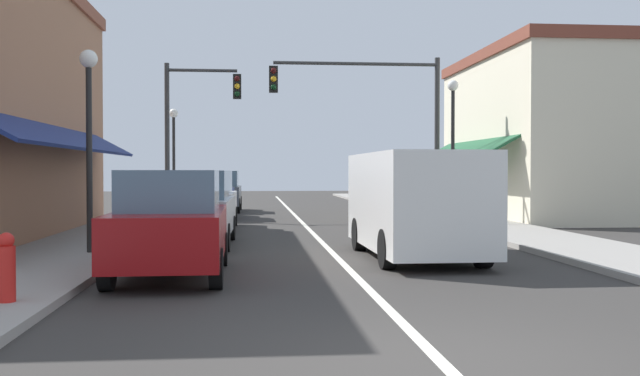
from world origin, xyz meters
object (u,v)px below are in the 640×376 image
(street_lamp_left_far, at_px, (174,142))
(fire_hydrant, at_px, (6,268))
(parked_car_nearest_left, at_px, (171,224))
(parked_car_far_left, at_px, (211,195))
(parked_car_second_left, at_px, (194,208))
(parked_car_distant_left, at_px, (220,191))
(street_lamp_right_mid, at_px, (453,127))
(street_lamp_left_near, at_px, (89,115))
(traffic_signal_mast_arm, at_px, (379,107))
(van_in_lane, at_px, (415,201))
(parked_car_third_left, at_px, (205,200))
(traffic_signal_left_corner, at_px, (191,117))

(street_lamp_left_far, height_order, fire_hydrant, street_lamp_left_far)
(parked_car_nearest_left, relative_size, street_lamp_left_far, 0.96)
(parked_car_nearest_left, xyz_separation_m, parked_car_far_left, (-0.16, 14.87, 0.00))
(parked_car_second_left, bearing_deg, parked_car_far_left, 92.09)
(parked_car_distant_left, xyz_separation_m, street_lamp_right_mid, (7.98, -8.23, 2.33))
(parked_car_far_left, height_order, street_lamp_left_near, street_lamp_left_near)
(traffic_signal_mast_arm, height_order, street_lamp_left_near, traffic_signal_mast_arm)
(parked_car_second_left, bearing_deg, street_lamp_left_far, 99.27)
(parked_car_second_left, xyz_separation_m, van_in_lane, (4.61, -2.82, 0.27))
(van_in_lane, bearing_deg, street_lamp_left_near, 174.02)
(parked_car_second_left, height_order, parked_car_far_left, same)
(parked_car_nearest_left, bearing_deg, van_in_lane, 25.24)
(parked_car_second_left, bearing_deg, parked_car_nearest_left, -88.76)
(parked_car_nearest_left, relative_size, parked_car_distant_left, 1.00)
(parked_car_second_left, height_order, parked_car_distant_left, same)
(van_in_lane, height_order, street_lamp_right_mid, street_lamp_right_mid)
(street_lamp_left_near, height_order, fire_hydrant, street_lamp_left_near)
(van_in_lane, xyz_separation_m, traffic_signal_mast_arm, (1.15, 10.63, 2.84))
(parked_car_third_left, distance_m, traffic_signal_mast_arm, 7.24)
(van_in_lane, xyz_separation_m, street_lamp_left_near, (-6.53, 0.59, 1.73))
(traffic_signal_mast_arm, bearing_deg, parked_car_second_left, -126.44)
(street_lamp_right_mid, bearing_deg, parked_car_distant_left, 134.13)
(traffic_signal_mast_arm, xyz_separation_m, fire_hydrant, (-7.48, -15.62, -3.44))
(parked_car_second_left, height_order, fire_hydrant, parked_car_second_left)
(parked_car_far_left, bearing_deg, fire_hydrant, -96.33)
(parked_car_third_left, bearing_deg, traffic_signal_left_corner, 100.50)
(street_lamp_right_mid, bearing_deg, street_lamp_left_far, 146.66)
(parked_car_second_left, bearing_deg, street_lamp_left_near, -129.41)
(parked_car_second_left, bearing_deg, traffic_signal_left_corner, 96.18)
(parked_car_nearest_left, height_order, street_lamp_left_near, street_lamp_left_near)
(parked_car_nearest_left, bearing_deg, street_lamp_left_far, 95.31)
(street_lamp_right_mid, bearing_deg, parked_car_far_left, 156.14)
(traffic_signal_left_corner, height_order, street_lamp_right_mid, traffic_signal_left_corner)
(van_in_lane, bearing_deg, parked_car_third_left, 120.55)
(street_lamp_left_near, bearing_deg, street_lamp_right_mid, 40.58)
(van_in_lane, relative_size, street_lamp_left_near, 1.24)
(parked_car_nearest_left, distance_m, parked_car_second_left, 5.04)
(parked_car_far_left, relative_size, parked_car_distant_left, 1.00)
(parked_car_distant_left, relative_size, street_lamp_left_far, 0.96)
(parked_car_far_left, height_order, street_lamp_left_far, street_lamp_left_far)
(street_lamp_left_near, relative_size, street_lamp_right_mid, 0.88)
(parked_car_second_left, distance_m, parked_car_far_left, 9.83)
(parked_car_far_left, bearing_deg, traffic_signal_mast_arm, -20.12)
(traffic_signal_mast_arm, distance_m, traffic_signal_left_corner, 6.89)
(parked_car_nearest_left, distance_m, fire_hydrant, 3.28)
(van_in_lane, distance_m, fire_hydrant, 8.09)
(parked_car_distant_left, bearing_deg, van_in_lane, -74.39)
(parked_car_nearest_left, distance_m, street_lamp_right_mid, 14.00)
(parked_car_second_left, distance_m, parked_car_distant_left, 14.46)
(fire_hydrant, bearing_deg, street_lamp_left_far, 90.24)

